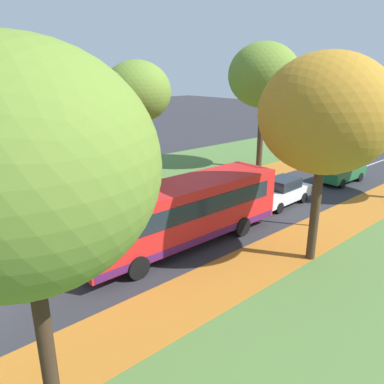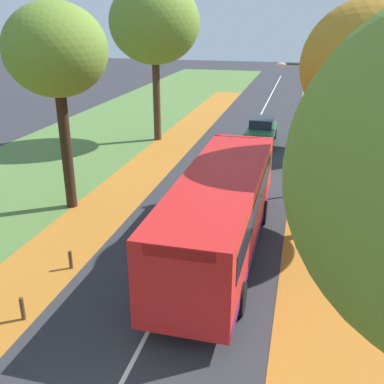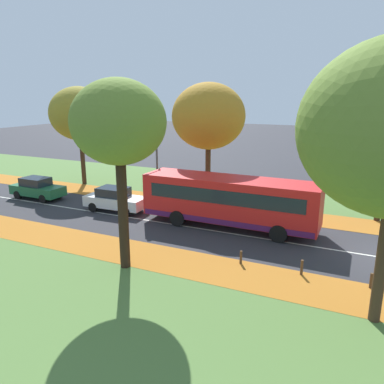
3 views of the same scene
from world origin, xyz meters
The scene contains 14 objects.
grass_verge_left centered at (-9.20, 20.00, 0.00)m, with size 12.00×90.00×0.01m, color #517538.
leaf_litter_left centered at (-4.60, 14.00, 0.01)m, with size 2.80×60.00×0.00m, color #B26B23.
leaf_litter_right centered at (4.60, 14.00, 0.01)m, with size 2.80×60.00×0.00m, color #B26B23.
road_centre_line centered at (0.00, 20.00, 0.00)m, with size 0.12×80.00×0.01m, color silver.
tree_left_near centered at (-6.04, 11.36, 6.52)m, with size 4.04×4.04×8.41m.
tree_left_mid centered at (-5.93, 23.15, 7.39)m, with size 5.61×5.61×9.95m.
tree_right_nearest centered at (6.00, 0.67, 6.05)m, with size 5.42×5.42×8.50m.
tree_right_near centered at (5.80, 12.12, 6.19)m, with size 5.22×5.22×8.56m.
bollard_third centered at (-3.51, 3.83, 0.35)m, with size 0.12×0.12×0.70m, color #4C3823.
bollard_fourth centered at (-3.54, 6.60, 0.32)m, with size 0.12×0.12×0.64m, color #4C3823.
streetlamp_right centered at (3.67, 15.38, 3.74)m, with size 1.89×0.28×6.00m.
bus centered at (1.05, 8.77, 1.70)m, with size 2.71×10.41×2.98m.
car_white_lead centered at (0.82, 16.88, 0.81)m, with size 1.90×4.26×1.62m.
car_green_following centered at (0.92, 24.11, 0.81)m, with size 1.82×4.22×1.62m.
Camera 1 is at (13.34, -1.45, 7.83)m, focal length 35.00 mm.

